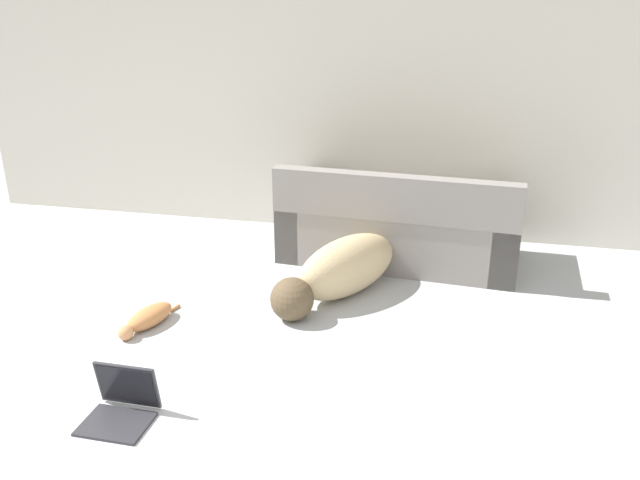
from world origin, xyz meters
The scene contains 5 objects.
wall_back centered at (0.00, 3.86, 1.21)m, with size 7.15×0.06×2.41m.
couch centered at (0.66, 3.20, 0.28)m, with size 1.97×1.01×0.81m.
dog centered at (0.32, 2.38, 0.21)m, with size 0.90×1.32×0.43m.
cat centered at (-0.83, 1.66, 0.06)m, with size 0.26×0.56×0.12m.
laptop_open centered at (-0.50, 0.75, 0.09)m, with size 0.34×0.31×0.27m.
Camera 1 is at (1.09, -1.67, 2.01)m, focal length 35.00 mm.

